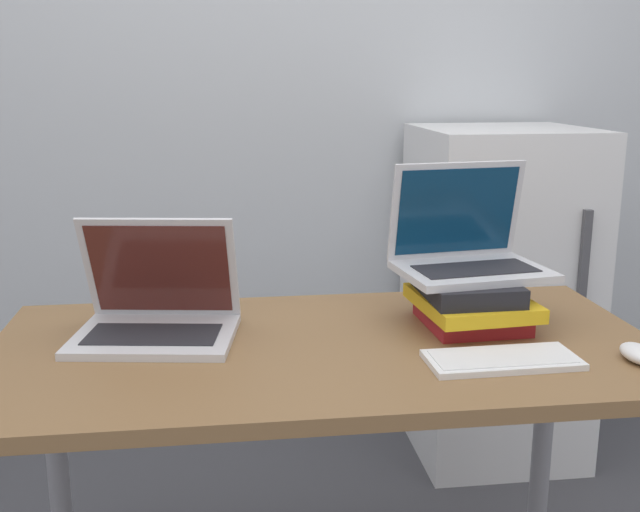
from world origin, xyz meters
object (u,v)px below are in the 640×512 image
object	(u,v)px
wireless_keyboard	(502,360)
book_stack	(469,301)
laptop_left	(157,313)
laptop_on_books	(467,250)
mouse	(639,354)
mini_fridge	(496,294)

from	to	relation	value
wireless_keyboard	book_stack	bearing A→B (deg)	88.26
book_stack	laptop_left	bearing A→B (deg)	178.08
laptop_on_books	mouse	bearing A→B (deg)	-49.81
wireless_keyboard	mouse	xyz separation A→B (m)	(0.26, -0.03, 0.01)
laptop_on_books	book_stack	bearing A→B (deg)	-97.00
laptop_left	laptop_on_books	world-z (taller)	laptop_on_books
laptop_on_books	wireless_keyboard	size ratio (longest dim) A/B	1.17
laptop_left	laptop_on_books	distance (m)	0.67
laptop_left	laptop_on_books	size ratio (longest dim) A/B	1.06
laptop_left	mini_fridge	distance (m)	1.34
laptop_left	wireless_keyboard	xyz separation A→B (m)	(0.65, -0.24, -0.04)
mouse	laptop_left	bearing A→B (deg)	163.77
mouse	mini_fridge	world-z (taller)	mini_fridge
book_stack	laptop_on_books	distance (m)	0.11
laptop_on_books	wireless_keyboard	distance (m)	0.30
wireless_keyboard	laptop_on_books	bearing A→B (deg)	87.32
book_stack	wireless_keyboard	xyz separation A→B (m)	(-0.01, -0.22, -0.05)
mini_fridge	book_stack	bearing A→B (deg)	-114.69
laptop_left	wireless_keyboard	world-z (taller)	laptop_left
mouse	mini_fridge	xyz separation A→B (m)	(0.13, 1.07, -0.20)
laptop_on_books	mini_fridge	world-z (taller)	mini_fridge
book_stack	mini_fridge	bearing A→B (deg)	65.31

